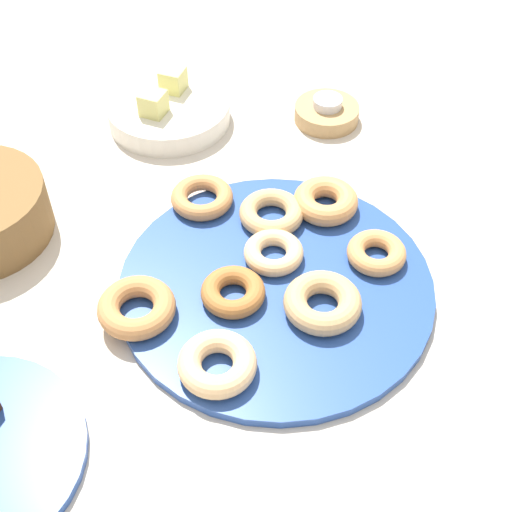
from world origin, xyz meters
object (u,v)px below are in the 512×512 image
Objects in this scene: melon_chunk_left at (153,103)px; donut_7 at (274,253)px; donut_4 at (233,292)px; donut_8 at (137,308)px; candle_holder at (327,113)px; donut_2 at (202,197)px; donut_plate at (276,285)px; donut_1 at (323,303)px; tealight at (328,102)px; fruit_bowl at (169,112)px; melon_chunk_right at (173,80)px; donut_6 at (271,213)px; donut_0 at (376,253)px; donut_5 at (326,201)px; donut_3 at (217,364)px.

donut_7 is at bearing -114.59° from melon_chunk_left.
donut_8 reaches higher than donut_4.
donut_2 is at bearing 172.07° from candle_holder.
donut_2 is at bearing -122.24° from melon_chunk_left.
donut_plate is 0.07m from donut_1.
tealight is at bearing 19.59° from donut_plate.
melon_chunk_left is (0.11, 0.17, 0.03)m from donut_2.
donut_plate is 0.18m from donut_8.
donut_plate is 4.99× the size of donut_4.
tealight reaches higher than fruit_bowl.
candle_holder is 2.86× the size of melon_chunk_right.
donut_7 is at bearing 67.05° from donut_1.
donut_8 is 0.45m from melon_chunk_right.
candle_holder is at bearing 12.79° from donut_6.
donut_7 is 1.67× the size of tealight.
donut_8 is at bearing 152.67° from donut_7.
donut_0 is 0.11m from donut_1.
fruit_bowl is (-0.14, 0.21, 0.00)m from candle_holder.
tealight is 1.29× the size of melon_chunk_left.
candle_holder is at bearing -56.10° from fruit_bowl.
melon_chunk_right is (0.38, 0.24, 0.03)m from donut_8.
melon_chunk_left is (0.02, 0.32, 0.02)m from donut_5.
donut_plate is at bearing -112.12° from donut_2.
donut_8 is at bearing 168.79° from donut_6.
donut_1 is at bearing 171.97° from donut_0.
donut_5 is at bearing -151.15° from candle_holder.
donut_plate is at bearing -160.41° from candle_holder.
donut_4 is 0.77× the size of candle_holder.
donut_plate is at bearing -39.30° from donut_8.
fruit_bowl is at bearing 66.64° from donut_6.
donut_5 reaches higher than donut_plate.
melon_chunk_right reaches higher than donut_plate.
donut_1 is at bearing -151.37° from tealight.
donut_1 is 1.01× the size of donut_8.
fruit_bowl is (0.10, 0.42, -0.01)m from donut_0.
melon_chunk_left is at bearing 80.58° from donut_0.
donut_5 reaches higher than donut_7.
donut_3 is 1.00× the size of donut_5.
donut_7 is 0.82× the size of donut_8.
donut_1 is 0.49m from melon_chunk_right.
tealight reaches higher than donut_4.
donut_4 is at bearing -43.97° from donut_8.
donut_8 is (-0.13, 0.18, -0.00)m from donut_1.
donut_6 is 0.32m from melon_chunk_right.
donut_6 is 0.29m from fruit_bowl.
melon_chunk_left is (0.32, 0.35, 0.03)m from donut_3.
donut_1 is 0.11m from donut_4.
donut_1 is 1.08× the size of donut_6.
donut_3 is 0.46× the size of fruit_bowl.
donut_2 is (0.07, 0.23, -0.00)m from donut_1.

